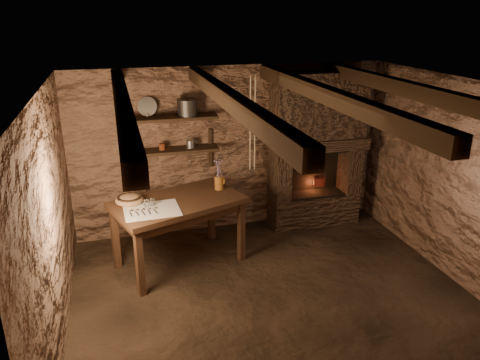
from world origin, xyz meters
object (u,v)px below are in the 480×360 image
object	(u,v)px
stoneware_jug	(219,176)
iron_stockpot	(187,108)
wooden_bowl	(129,200)
work_table	(179,230)
red_pot	(319,181)

from	to	relation	value
stoneware_jug	iron_stockpot	distance (m)	1.02
stoneware_jug	wooden_bowl	size ratio (longest dim) A/B	1.19
work_table	wooden_bowl	size ratio (longest dim) A/B	5.19
wooden_bowl	red_pot	world-z (taller)	red_pot
stoneware_jug	work_table	bearing A→B (deg)	-150.33
work_table	stoneware_jug	distance (m)	0.86
stoneware_jug	wooden_bowl	xyz separation A→B (m)	(-1.16, -0.17, -0.13)
stoneware_jug	red_pot	distance (m)	1.75
wooden_bowl	iron_stockpot	size ratio (longest dim) A/B	1.28
iron_stockpot	work_table	bearing A→B (deg)	-110.07
stoneware_jug	red_pot	xyz separation A→B (m)	(1.64, 0.45, -0.38)
work_table	stoneware_jug	world-z (taller)	stoneware_jug
wooden_bowl	red_pot	xyz separation A→B (m)	(2.80, 0.62, -0.24)
work_table	iron_stockpot	world-z (taller)	iron_stockpot
work_table	red_pot	size ratio (longest dim) A/B	3.29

